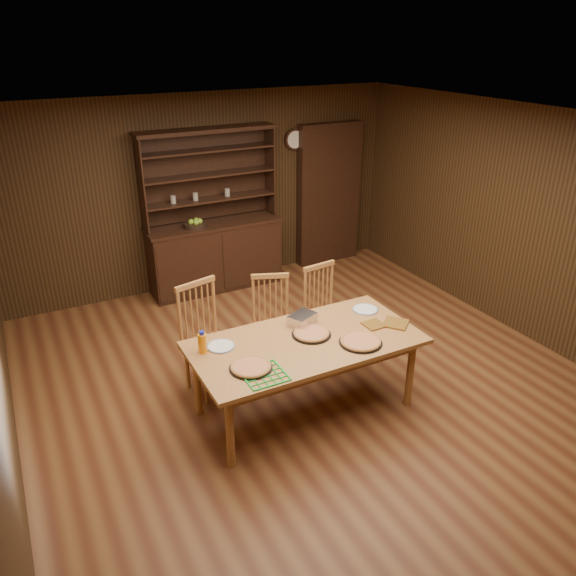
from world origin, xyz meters
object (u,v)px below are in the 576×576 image
chair_left (204,333)px  juice_bottle (202,343)px  dining_table (306,347)px  chair_right (323,308)px  china_hutch (214,247)px  chair_center (271,319)px

chair_left → juice_bottle: chair_left is taller
juice_bottle → chair_left: bearing=70.0°
dining_table → chair_right: size_ratio=2.03×
chair_right → juice_bottle: 1.72m
china_hutch → dining_table: size_ratio=1.04×
chair_right → juice_bottle: chair_right is taller
chair_center → chair_right: 0.61m
dining_table → juice_bottle: juice_bottle is taller
chair_left → juice_bottle: 0.64m
chair_left → chair_right: size_ratio=1.09×
chair_center → china_hutch: bearing=106.6°
china_hutch → chair_right: (0.43, -2.19, -0.05)m
china_hutch → chair_center: (-0.18, -2.15, -0.06)m
juice_bottle → china_hutch: bearing=67.5°
juice_bottle → chair_right: bearing=20.4°
chair_right → chair_center: bearing=168.7°
chair_center → chair_right: (0.61, -0.05, 0.01)m
china_hutch → chair_left: (-0.95, -2.22, 0.01)m
chair_left → juice_bottle: size_ratio=5.41×
chair_left → dining_table: bearing=-63.3°
chair_left → china_hutch: bearing=52.9°
dining_table → chair_center: size_ratio=2.06×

